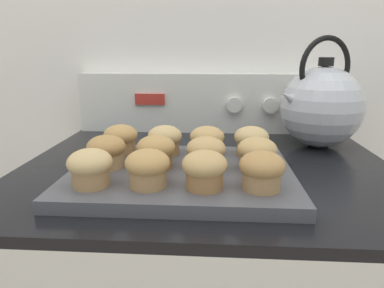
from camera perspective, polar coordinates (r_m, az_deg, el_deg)
name	(u,v)px	position (r m, az deg, el deg)	size (l,w,h in m)	color
wall_back	(211,27)	(1.04, 3.17, 18.87)	(8.00, 0.05, 2.40)	white
control_panel	(210,103)	(1.00, 3.06, 6.87)	(0.75, 0.07, 0.17)	silver
muffin_pan	(182,174)	(0.63, -1.76, -5.05)	(0.40, 0.31, 0.02)	#4C4C51
muffin_r0_c0	(90,167)	(0.56, -16.61, -3.70)	(0.07, 0.07, 0.06)	#A37A4C
muffin_r0_c1	(148,168)	(0.54, -7.41, -3.92)	(0.07, 0.07, 0.06)	#A37A4C
muffin_r0_c2	(205,169)	(0.53, 2.13, -4.20)	(0.07, 0.07, 0.06)	olive
muffin_r0_c3	(262,170)	(0.53, 11.58, -4.27)	(0.07, 0.07, 0.06)	#A37A4C
muffin_r1_c0	(106,151)	(0.64, -14.09, -1.14)	(0.07, 0.07, 0.06)	tan
muffin_r1_c1	(156,151)	(0.62, -6.02, -1.21)	(0.07, 0.07, 0.06)	olive
muffin_r1_c2	(205,153)	(0.61, 2.22, -1.49)	(0.07, 0.07, 0.06)	tan
muffin_r1_c3	(257,154)	(0.62, 10.79, -1.58)	(0.07, 0.07, 0.06)	tan
muffin_r2_c0	(121,139)	(0.72, -11.78, 0.88)	(0.07, 0.07, 0.06)	#A37A4C
muffin_r2_c1	(165,140)	(0.70, -4.54, 0.75)	(0.07, 0.07, 0.06)	#A37A4C
muffin_r2_c2	(207,140)	(0.70, 2.54, 0.62)	(0.07, 0.07, 0.06)	#A37A4C
muffin_r2_c3	(251,141)	(0.70, 9.86, 0.57)	(0.07, 0.07, 0.06)	tan
tea_kettle	(321,106)	(0.88, 20.74, 5.98)	(0.22, 0.19, 0.26)	silver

